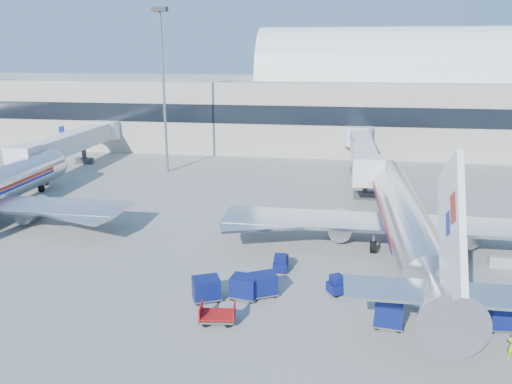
% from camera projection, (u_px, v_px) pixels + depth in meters
% --- Properties ---
extents(ground, '(260.00, 260.00, 0.00)m').
position_uv_depth(ground, '(284.00, 264.00, 41.23)').
color(ground, gray).
rests_on(ground, ground).
extents(terminal, '(170.00, 28.15, 21.00)m').
position_uv_depth(terminal, '(242.00, 102.00, 94.35)').
color(terminal, '#B2AA9E').
rests_on(terminal, ground).
extents(airliner_main, '(32.00, 37.26, 12.07)m').
position_uv_depth(airliner_main, '(405.00, 219.00, 43.26)').
color(airliner_main, silver).
rests_on(airliner_main, ground).
extents(jetbridge_near, '(4.40, 27.50, 6.25)m').
position_uv_depth(jetbridge_near, '(362.00, 149.00, 68.34)').
color(jetbridge_near, silver).
rests_on(jetbridge_near, ground).
extents(jetbridge_mid, '(4.40, 27.50, 6.25)m').
position_uv_depth(jetbridge_mid, '(76.00, 141.00, 74.45)').
color(jetbridge_mid, silver).
rests_on(jetbridge_mid, ground).
extents(mast_west, '(2.00, 1.20, 22.60)m').
position_uv_depth(mast_west, '(163.00, 67.00, 68.61)').
color(mast_west, slate).
rests_on(mast_west, ground).
extents(barrier_near, '(3.00, 0.55, 0.90)m').
position_uv_depth(barrier_near, '(508.00, 262.00, 40.39)').
color(barrier_near, '#9E9E96').
rests_on(barrier_near, ground).
extents(tug_lead, '(2.45, 2.04, 1.43)m').
position_uv_depth(tug_lead, '(342.00, 285.00, 36.09)').
color(tug_lead, '#0A1350').
rests_on(tug_lead, ground).
extents(tug_right, '(2.29, 2.01, 1.35)m').
position_uv_depth(tug_right, '(440.00, 286.00, 35.99)').
color(tug_right, '#0A1350').
rests_on(tug_right, ground).
extents(tug_left, '(1.13, 2.21, 1.43)m').
position_uv_depth(tug_left, '(281.00, 262.00, 39.96)').
color(tug_left, '#0A1350').
rests_on(tug_left, ground).
extents(cart_train_a, '(2.35, 2.16, 1.67)m').
position_uv_depth(cart_train_a, '(263.00, 284.00, 35.65)').
color(cart_train_a, '#0A1350').
rests_on(cart_train_a, ground).
extents(cart_train_b, '(2.12, 1.74, 1.68)m').
position_uv_depth(cart_train_b, '(244.00, 287.00, 35.26)').
color(cart_train_b, '#0A1350').
rests_on(cart_train_b, ground).
extents(cart_train_c, '(2.37, 2.15, 1.70)m').
position_uv_depth(cart_train_c, '(206.00, 288.00, 34.98)').
color(cart_train_c, '#0A1350').
rests_on(cart_train_c, ground).
extents(cart_solo_near, '(1.97, 1.59, 1.61)m').
position_uv_depth(cart_solo_near, '(389.00, 315.00, 31.61)').
color(cart_solo_near, '#0A1350').
rests_on(cart_solo_near, ground).
extents(cart_solo_far, '(1.89, 1.51, 1.57)m').
position_uv_depth(cart_solo_far, '(501.00, 317.00, 31.36)').
color(cart_solo_far, '#0A1350').
rests_on(cart_solo_far, ground).
extents(cart_open_red, '(2.44, 1.85, 0.61)m').
position_uv_depth(cart_open_red, '(218.00, 316.00, 32.24)').
color(cart_open_red, slate).
rests_on(cart_open_red, ground).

